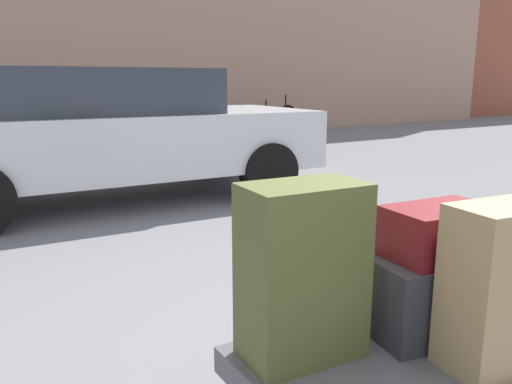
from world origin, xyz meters
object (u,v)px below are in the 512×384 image
suitcase_olive_rear_left (302,272)px  duffel_bag_maroon_topmost_pile (440,232)px  bollard_kerb_mid (243,130)px  bollard_kerb_far (290,127)px  bollard_kerb_near (173,134)px  duffel_bag_charcoal_rear_right (435,294)px  bicycle_leaning (272,120)px  parked_car (112,131)px  luggage_cart (421,359)px  suitcase_tan_stacked_top (499,287)px

suitcase_olive_rear_left → duffel_bag_maroon_topmost_pile: suitcase_olive_rear_left is taller
bollard_kerb_mid → bollard_kerb_far: bearing=0.0°
duffel_bag_maroon_topmost_pile → bollard_kerb_near: (2.08, 7.77, -0.43)m
bollard_kerb_mid → bollard_kerb_near: bearing=180.0°
duffel_bag_charcoal_rear_right → bicycle_leaning: (5.11, 9.00, -0.12)m
duffel_bag_charcoal_rear_right → parked_car: parked_car is taller
bicycle_leaning → bollard_kerb_far: bicycle_leaning is taller
suitcase_olive_rear_left → bollard_kerb_near: 8.10m
luggage_cart → duffel_bag_maroon_topmost_pile: bearing=22.4°
duffel_bag_maroon_topmost_pile → parked_car: (-0.01, 4.33, 0.02)m
duffel_bag_maroon_topmost_pile → parked_car: bearing=95.7°
suitcase_tan_stacked_top → parked_car: (0.01, 4.60, 0.14)m
suitcase_olive_rear_left → duffel_bag_maroon_topmost_pile: size_ratio=1.53×
suitcase_tan_stacked_top → bicycle_leaning: size_ratio=0.32×
luggage_cart → bollard_kerb_mid: size_ratio=2.20×
bicycle_leaning → bollard_kerb_mid: 1.96m
bollard_kerb_near → bollard_kerb_far: bearing=0.0°
bollard_kerb_far → duffel_bag_charcoal_rear_right: bearing=-121.5°
suitcase_tan_stacked_top → bollard_kerb_mid: (3.62, 8.04, -0.31)m
bicycle_leaning → suitcase_olive_rear_left: bearing=-122.5°
duffel_bag_maroon_topmost_pile → bollard_kerb_near: duffel_bag_maroon_topmost_pile is taller
duffel_bag_charcoal_rear_right → bicycle_leaning: 10.36m
parked_car → duffel_bag_maroon_topmost_pile: bearing=-89.8°
luggage_cart → bollard_kerb_mid: bearing=64.7°
duffel_bag_charcoal_rear_right → bollard_kerb_near: 8.05m
parked_car → duffel_bag_charcoal_rear_right: bearing=-89.8°
bollard_kerb_near → suitcase_olive_rear_left: bearing=-109.0°
suitcase_olive_rear_left → bollard_kerb_far: (5.32, 7.65, -0.34)m
suitcase_olive_rear_left → bollard_kerb_far: 9.32m
suitcase_tan_stacked_top → bicycle_leaning: 10.61m
parked_car → bicycle_leaning: parked_car is taller
suitcase_tan_stacked_top → bollard_kerb_far: bearing=66.2°
suitcase_tan_stacked_top → bollard_kerb_mid: suitcase_tan_stacked_top is taller
luggage_cart → suitcase_olive_rear_left: 0.61m
duffel_bag_maroon_topmost_pile → suitcase_olive_rear_left: bearing=172.6°
duffel_bag_charcoal_rear_right → suitcase_tan_stacked_top: 0.30m
bollard_kerb_near → bollard_kerb_mid: (1.51, 0.00, 0.00)m
suitcase_tan_stacked_top → duffel_bag_maroon_topmost_pile: suitcase_tan_stacked_top is taller
luggage_cart → duffel_bag_charcoal_rear_right: size_ratio=2.59×
duffel_bag_maroon_topmost_pile → bollard_kerb_far: duffel_bag_maroon_topmost_pile is taller
duffel_bag_maroon_topmost_pile → bollard_kerb_mid: (3.59, 7.77, -0.43)m
suitcase_olive_rear_left → parked_car: 4.24m
luggage_cart → duffel_bag_charcoal_rear_right: duffel_bag_charcoal_rear_right is taller
luggage_cart → suitcase_olive_rear_left: size_ratio=2.19×
bollard_kerb_near → bollard_kerb_far: (2.68, 0.00, 0.00)m
bollard_kerb_mid → bollard_kerb_far: (1.18, 0.00, 0.00)m
duffel_bag_maroon_topmost_pile → bollard_kerb_mid: duffel_bag_maroon_topmost_pile is taller
luggage_cart → parked_car: 4.40m
luggage_cart → bollard_kerb_far: (4.88, 7.82, 0.04)m
luggage_cart → duffel_bag_charcoal_rear_right: (0.11, 0.04, 0.22)m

